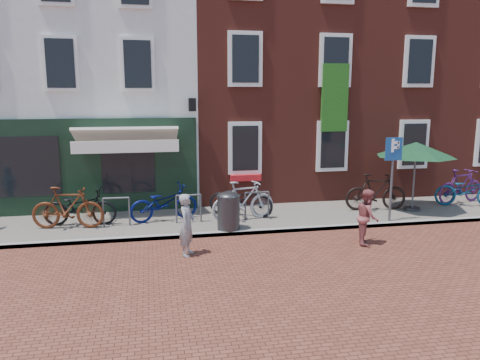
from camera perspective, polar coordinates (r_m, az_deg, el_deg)
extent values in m
plane|color=brown|center=(12.58, 1.09, -6.74)|extent=(80.00, 80.00, 0.00)
cube|color=slate|center=(14.19, 3.77, -4.54)|extent=(24.00, 3.00, 0.10)
cube|color=silver|center=(18.92, -18.98, 12.28)|extent=(8.00, 8.00, 9.00)
cube|color=maroon|center=(19.33, 2.62, 14.26)|extent=(6.00, 8.00, 10.00)
cube|color=maroon|center=(21.54, 18.77, 13.34)|extent=(6.00, 8.00, 10.00)
cylinder|color=#313133|center=(12.62, -1.41, -4.06)|extent=(0.61, 0.61, 0.91)
ellipsoid|color=#313133|center=(12.50, -1.42, -1.74)|extent=(0.61, 0.61, 0.27)
cylinder|color=#4C4C4F|center=(13.99, 18.06, -0.22)|extent=(0.07, 0.07, 2.30)
cube|color=navy|center=(13.84, 18.32, 3.63)|extent=(0.50, 0.04, 0.65)
cylinder|color=#4C4C4F|center=(15.78, 20.29, -3.31)|extent=(0.50, 0.50, 0.08)
cylinder|color=#4C4C4F|center=(15.58, 20.52, 0.19)|extent=(0.06, 0.06, 2.04)
cone|color=#154223|center=(15.45, 20.76, 3.90)|extent=(2.42, 2.42, 0.45)
imported|color=gray|center=(10.94, -6.50, -5.47)|extent=(0.53, 0.63, 1.46)
imported|color=#994A49|center=(12.11, 15.34, -4.35)|extent=(0.74, 0.83, 1.40)
imported|color=black|center=(13.76, -19.00, -3.11)|extent=(2.07, 0.92, 1.05)
imported|color=#4E210F|center=(13.50, -20.35, -3.19)|extent=(2.00, 0.82, 1.17)
imported|color=#070E4C|center=(13.66, -9.30, -2.76)|extent=(2.12, 1.21, 1.05)
imported|color=#A9A9AC|center=(13.49, 0.42, -2.54)|extent=(2.02, 0.96, 1.17)
imported|color=black|center=(13.99, 0.08, -2.31)|extent=(2.09, 1.57, 1.05)
imported|color=black|center=(15.27, 16.28, -1.42)|extent=(1.99, 0.78, 1.17)
imported|color=navy|center=(16.94, 26.00, -1.13)|extent=(2.12, 1.30, 1.05)
imported|color=#451A55|center=(17.28, 25.41, -0.68)|extent=(2.02, 0.97, 1.17)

